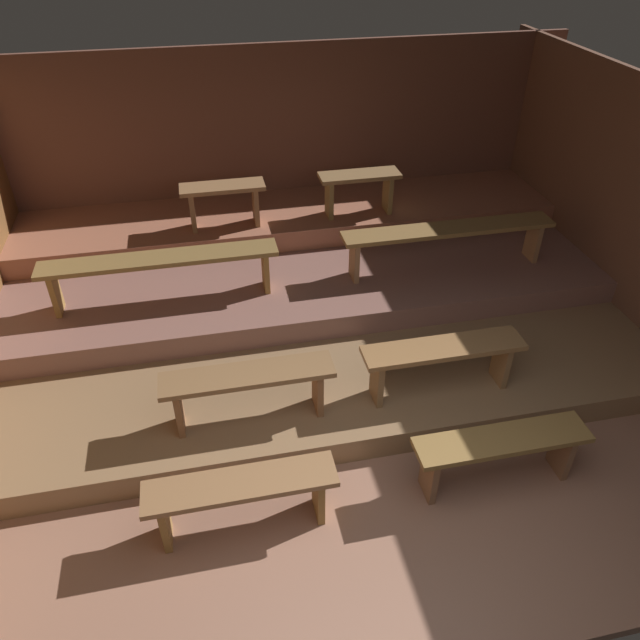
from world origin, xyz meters
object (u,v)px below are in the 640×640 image
object	(u,v)px
bench_floor_right	(500,448)
bench_lower_left	(248,384)
bench_upper_left	(223,197)
bench_upper_right	(359,185)
bench_middle_left	(161,265)
bench_floor_left	(241,492)
bench_lower_right	(442,356)
bench_middle_right	(448,235)

from	to	relation	value
bench_floor_right	bench_lower_left	distance (m)	1.94
bench_upper_left	bench_upper_right	bearing A→B (deg)	0.00
bench_floor_right	bench_upper_right	size ratio (longest dim) A/B	1.48
bench_floor_right	bench_middle_left	bearing A→B (deg)	135.24
bench_floor_left	bench_middle_left	size ratio (longest dim) A/B	0.60
bench_lower_left	bench_middle_left	distance (m)	1.66
bench_lower_right	bench_middle_right	size ratio (longest dim) A/B	0.61
bench_floor_left	bench_middle_left	bearing A→B (deg)	101.28
bench_floor_right	bench_upper_left	distance (m)	3.77
bench_floor_right	bench_middle_left	xyz separation A→B (m)	(-2.36, 2.34, 0.49)
bench_floor_right	bench_lower_right	distance (m)	0.87
bench_floor_left	bench_floor_right	bearing A→B (deg)	0.00
bench_middle_left	bench_lower_left	bearing A→B (deg)	-67.66
bench_upper_right	bench_upper_left	bearing A→B (deg)	180.00
bench_floor_left	bench_lower_right	size ratio (longest dim) A/B	0.98
bench_floor_left	bench_floor_right	size ratio (longest dim) A/B	1.00
bench_upper_right	bench_floor_left	bearing A→B (deg)	-117.03
bench_lower_left	bench_upper_right	xyz separation A→B (m)	(1.53, 2.48, 0.44)
bench_middle_right	bench_lower_right	bearing A→B (deg)	-112.34
bench_floor_left	bench_middle_right	xyz separation A→B (m)	(2.36, 2.34, 0.49)
bench_floor_left	bench_upper_right	bearing A→B (deg)	62.97
bench_floor_left	bench_lower_right	bearing A→B (deg)	25.39
bench_upper_left	bench_lower_left	bearing A→B (deg)	-91.14
bench_floor_left	bench_upper_left	world-z (taller)	bench_upper_left
bench_floor_right	bench_middle_left	world-z (taller)	bench_middle_left
bench_lower_right	bench_middle_left	world-z (taller)	bench_middle_left
bench_floor_left	bench_upper_left	bearing A→B (deg)	86.45
bench_floor_right	bench_middle_right	distance (m)	2.43
bench_floor_right	bench_lower_right	size ratio (longest dim) A/B	0.98
bench_floor_left	bench_lower_left	xyz separation A→B (m)	(0.16, 0.82, 0.23)
bench_lower_right	bench_upper_left	world-z (taller)	bench_upper_left
bench_floor_left	bench_lower_left	distance (m)	0.87
bench_floor_left	bench_lower_right	xyz separation A→B (m)	(1.74, 0.82, 0.23)
bench_upper_left	bench_upper_right	world-z (taller)	same
bench_floor_right	bench_upper_left	size ratio (longest dim) A/B	1.48
bench_lower_right	bench_middle_left	xyz separation A→B (m)	(-2.20, 1.51, 0.26)
bench_floor_left	bench_upper_right	distance (m)	3.77
bench_lower_left	bench_floor_left	bearing A→B (deg)	-100.71
bench_floor_right	bench_lower_left	size ratio (longest dim) A/B	0.98
bench_floor_right	bench_upper_right	bearing A→B (deg)	93.55
bench_lower_left	bench_middle_right	size ratio (longest dim) A/B	0.61
bench_floor_right	bench_upper_left	xyz separation A→B (m)	(-1.69, 3.31, 0.67)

